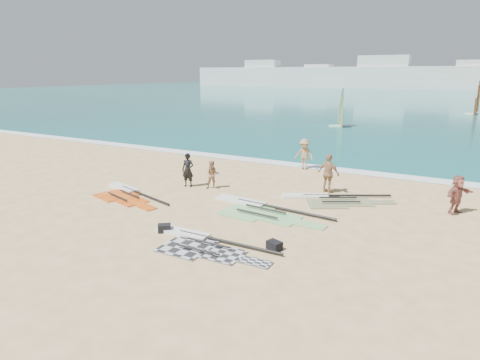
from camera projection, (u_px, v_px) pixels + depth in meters
The scene contains 17 objects.
ground at pixel (221, 233), 15.34m from camera, with size 300.00×300.00×0.00m, color #E5BF86.
sea at pixel (437, 92), 127.18m from camera, with size 300.00×240.00×0.06m, color #0D585B.
surf_line at pixel (320, 168), 25.76m from camera, with size 300.00×1.20×0.04m, color white.
far_town at pixel (395, 76), 148.54m from camera, with size 160.00×8.00×12.00m.
rig_grey at pixel (199, 242), 14.40m from camera, with size 5.22×2.04×0.20m.
rig_green at pixel (257, 209), 17.96m from camera, with size 6.03×2.62×0.20m.
rig_orange at pixel (328, 199), 19.32m from camera, with size 5.31×3.62×0.20m.
rig_red at pixel (126, 194), 20.20m from camera, with size 5.11×2.81×0.20m.
gear_bag_near at pixel (164, 228), 15.44m from camera, with size 0.49×0.35×0.31m, color black.
gear_bag_far at pixel (274, 245), 13.91m from camera, with size 0.50×0.35×0.30m, color black.
person_wetsuit at pixel (188, 170), 21.39m from camera, with size 0.66×0.44×1.82m, color black.
beachgoer_left at pixel (213, 175), 21.06m from camera, with size 0.73×0.57×1.50m, color #AC7C58.
beachgoer_mid at pixel (304, 154), 25.21m from camera, with size 1.26×0.73×1.95m, color tan.
beachgoer_back at pixel (329, 174), 20.28m from camera, with size 1.17×0.49×2.00m, color tan.
beachgoer_right at pixel (457, 195), 17.29m from camera, with size 1.60×0.51×1.72m, color #9A564B.
windsurfer_left at pixel (341, 115), 45.02m from camera, with size 2.44×2.62×4.36m.
windsurfer_centre at pixel (477, 105), 58.05m from camera, with size 2.77×3.22×4.88m.
Camera 1 is at (7.50, -12.17, 5.96)m, focal length 30.00 mm.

